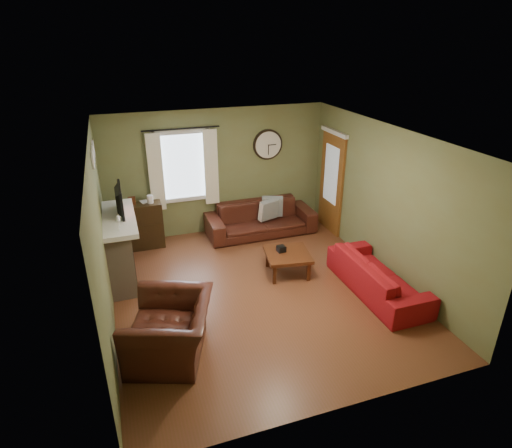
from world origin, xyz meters
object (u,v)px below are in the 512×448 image
object	(u,v)px
sofa_red	(378,276)
coffee_table	(287,263)
sofa_brown	(261,219)
armchair	(170,330)
bookshelf	(143,226)

from	to	relation	value
sofa_red	coffee_table	xyz separation A→B (m)	(-1.18, 1.03, -0.10)
sofa_brown	armchair	bearing A→B (deg)	-126.81
bookshelf	sofa_brown	size ratio (longest dim) A/B	0.41
bookshelf	sofa_red	size ratio (longest dim) A/B	0.46
armchair	sofa_brown	bearing A→B (deg)	162.89
sofa_brown	sofa_red	size ratio (longest dim) A/B	1.12
sofa_brown	armchair	xyz separation A→B (m)	(-2.38, -3.18, 0.06)
coffee_table	bookshelf	bearing A→B (deg)	141.25
sofa_brown	bookshelf	bearing A→B (deg)	177.11
sofa_brown	armchair	size ratio (longest dim) A/B	1.90
bookshelf	sofa_brown	world-z (taller)	bookshelf
sofa_red	armchair	world-z (taller)	armchair
sofa_red	coffee_table	distance (m)	1.56
coffee_table	armchair	bearing A→B (deg)	-147.60
bookshelf	sofa_brown	bearing A→B (deg)	-2.89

